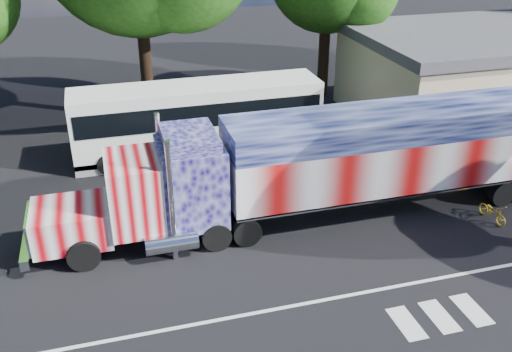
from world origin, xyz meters
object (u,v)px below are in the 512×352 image
object	(u,v)px
bicycle	(493,212)
semi_truck	(335,162)
woman	(77,246)
coach_bus	(198,118)

from	to	relation	value
bicycle	semi_truck	bearing A→B (deg)	154.54
semi_truck	woman	distance (m)	10.56
coach_bus	woman	xyz separation A→B (m)	(-6.17, -8.64, -1.18)
semi_truck	bicycle	size ratio (longest dim) A/B	14.65
woman	bicycle	size ratio (longest dim) A/B	0.96
coach_bus	woman	world-z (taller)	coach_bus
semi_truck	bicycle	bearing A→B (deg)	-20.02
semi_truck	coach_bus	size ratio (longest dim) A/B	1.78
semi_truck	woman	world-z (taller)	semi_truck
woman	bicycle	bearing A→B (deg)	-2.36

